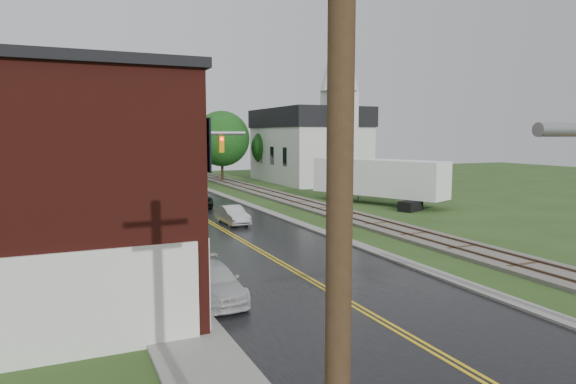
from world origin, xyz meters
TOP-DOWN VIEW (x-y plane):
  - main_road at (0.00, 30.00)m, footprint 10.00×90.00m
  - curb_right at (5.40, 35.00)m, footprint 0.80×70.00m
  - sidewalk_left at (-6.20, 25.00)m, footprint 2.40×50.00m
  - yellow_house at (-11.00, 26.00)m, footprint 8.00×7.00m
  - darkred_building at (-10.00, 35.00)m, footprint 7.00×6.00m
  - church at (20.00, 53.74)m, footprint 10.40×18.40m
  - railroad at (10.00, 35.00)m, footprint 3.20×80.00m
  - traffic_signal_far at (-3.47, 27.00)m, footprint 7.34×0.43m
  - utility_pole_a at (-6.80, 0.00)m, footprint 1.80×0.28m
  - utility_pole_b at (-6.80, 22.00)m, footprint 1.80×0.28m
  - utility_pole_c at (-6.80, 44.00)m, footprint 1.80×0.28m
  - tree_left_e at (-8.85, 45.90)m, footprint 6.40×6.40m
  - suv_dark at (0.80, 37.75)m, footprint 2.37×5.07m
  - sedan_silver at (1.23, 28.59)m, footprint 1.49×3.85m
  - pickup_white at (-4.43, 13.51)m, footprint 1.79×4.40m
  - semi_trailer at (16.17, 33.23)m, footprint 7.37×12.59m

SIDE VIEW (x-z plane):
  - main_road at x=0.00m, z-range -0.01..0.01m
  - curb_right at x=5.40m, z-range -0.06..0.06m
  - sidewalk_left at x=-6.20m, z-range -0.06..0.06m
  - railroad at x=10.00m, z-range -0.04..0.26m
  - sedan_silver at x=1.23m, z-range 0.00..1.25m
  - pickup_white at x=-4.43m, z-range 0.00..1.28m
  - suv_dark at x=0.80m, z-range 0.00..1.41m
  - darkred_building at x=-10.00m, z-range 0.00..4.40m
  - semi_trailer at x=16.17m, z-range 0.36..4.29m
  - yellow_house at x=-11.00m, z-range 0.00..6.40m
  - utility_pole_a at x=-6.80m, z-range 0.22..9.22m
  - utility_pole_b at x=-6.80m, z-range 0.22..9.22m
  - utility_pole_c at x=-6.80m, z-range 0.22..9.22m
  - tree_left_e at x=-8.85m, z-range 0.73..8.89m
  - traffic_signal_far at x=-3.47m, z-range 1.37..8.57m
  - church at x=20.00m, z-range -4.17..15.83m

